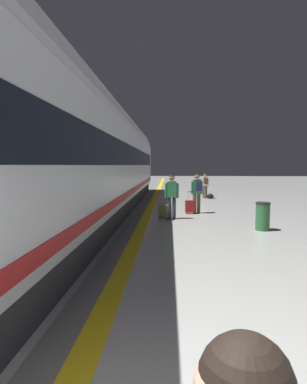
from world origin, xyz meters
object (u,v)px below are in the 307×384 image
at_px(high_speed_train, 77,153).
at_px(passenger_mid, 172,193).
at_px(suitcase_mid, 163,212).
at_px(waste_bin, 263,216).
at_px(suitcase_near, 190,206).
at_px(duffel_bag_far, 210,196).
at_px(passenger_near, 197,190).
at_px(passenger_far, 205,183).

height_order(high_speed_train, passenger_mid, high_speed_train).
distance_m(suitcase_mid, waste_bin, 3.69).
relative_size(suitcase_mid, waste_bin, 0.64).
height_order(suitcase_near, duffel_bag_far, suitcase_near).
relative_size(high_speed_train, waste_bin, 37.46).
relative_size(high_speed_train, passenger_mid, 19.63).
bearing_deg(passenger_mid, duffel_bag_far, 71.89).
relative_size(duffel_bag_far, waste_bin, 0.48).
relative_size(high_speed_train, suitcase_mid, 58.96).
relative_size(high_speed_train, passenger_near, 19.57).
xyz_separation_m(high_speed_train, waste_bin, (6.04, -0.01, -2.05)).
bearing_deg(waste_bin, passenger_near, 116.84).
bearing_deg(passenger_mid, suitcase_near, 59.15).
distance_m(passenger_mid, duffel_bag_far, 8.05).
distance_m(suitcase_mid, passenger_far, 8.42).
xyz_separation_m(passenger_mid, duffel_bag_far, (2.49, 7.61, -0.86)).
height_order(passenger_far, waste_bin, passenger_far).
bearing_deg(suitcase_mid, high_speed_train, -147.98).
xyz_separation_m(suitcase_near, suitcase_mid, (-1.11, -1.56, -0.01)).
height_order(high_speed_train, suitcase_near, high_speed_train).
relative_size(suitcase_near, duffel_bag_far, 2.21).
height_order(suitcase_mid, passenger_far, passenger_far).
xyz_separation_m(passenger_far, waste_bin, (0.74, -9.78, -0.49)).
bearing_deg(duffel_bag_far, passenger_near, -102.72).
relative_size(passenger_mid, suitcase_mid, 3.00).
bearing_deg(passenger_mid, passenger_far, 74.39).
bearing_deg(passenger_near, high_speed_train, -140.25).
xyz_separation_m(suitcase_mid, passenger_far, (2.49, 8.01, 0.63)).
bearing_deg(waste_bin, high_speed_train, 179.88).
distance_m(passenger_mid, suitcase_mid, 0.80).
bearing_deg(suitcase_mid, passenger_far, 72.72).
bearing_deg(passenger_near, passenger_mid, -125.99).
bearing_deg(passenger_far, passenger_mid, -105.61).
bearing_deg(high_speed_train, duffel_bag_far, 59.68).
xyz_separation_m(high_speed_train, suitcase_mid, (2.81, 1.76, -2.19)).
bearing_deg(suitcase_mid, suitcase_near, 54.55).
height_order(passenger_near, passenger_mid, passenger_near).
xyz_separation_m(duffel_bag_far, waste_bin, (0.42, -9.62, 0.30)).
bearing_deg(high_speed_train, passenger_near, 39.75).
height_order(suitcase_mid, waste_bin, waste_bin).
bearing_deg(waste_bin, passenger_far, 94.32).
xyz_separation_m(suitcase_near, passenger_mid, (-0.79, -1.33, 0.69)).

